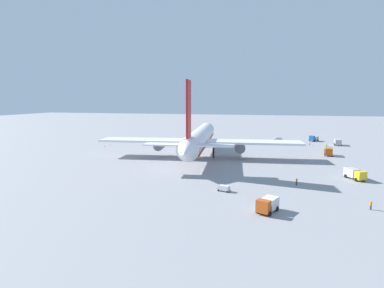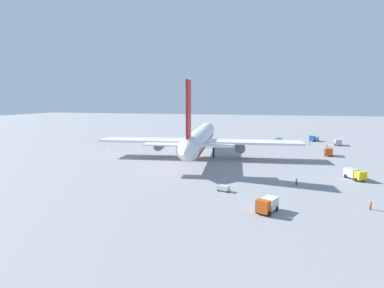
# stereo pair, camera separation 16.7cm
# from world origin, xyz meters

# --- Properties ---
(ground_plane) EXTENTS (600.00, 600.00, 0.00)m
(ground_plane) POSITION_xyz_m (0.00, 0.00, 0.00)
(ground_plane) COLOR gray
(airliner) EXTENTS (67.86, 69.62, 25.14)m
(airliner) POSITION_xyz_m (-1.36, -0.15, 6.56)
(airliner) COLOR white
(airliner) RESTS_ON ground
(service_truck_0) EXTENTS (5.47, 3.21, 2.77)m
(service_truck_0) POSITION_xyz_m (12.12, -44.68, 1.55)
(service_truck_0) COLOR #BF4C14
(service_truck_0) RESTS_ON ground
(service_truck_1) EXTENTS (5.80, 4.95, 2.75)m
(service_truck_1) POSITION_xyz_m (52.14, -44.67, 1.41)
(service_truck_1) COLOR #194CA5
(service_truck_1) RESTS_ON ground
(service_truck_2) EXTENTS (5.77, 3.05, 2.59)m
(service_truck_2) POSITION_xyz_m (40.54, -53.13, 1.48)
(service_truck_2) COLOR #999EA5
(service_truck_2) RESTS_ON ground
(service_truck_3) EXTENTS (6.16, 4.56, 2.57)m
(service_truck_3) POSITION_xyz_m (-21.85, -45.11, 1.46)
(service_truck_3) COLOR yellow
(service_truck_3) RESTS_ON ground
(service_truck_4) EXTENTS (5.44, 4.13, 2.66)m
(service_truck_4) POSITION_xyz_m (-51.01, -24.00, 1.46)
(service_truck_4) COLOR #BF4C14
(service_truck_4) RESTS_ON ground
(service_van) EXTENTS (2.32, 4.29, 1.97)m
(service_van) POSITION_xyz_m (47.38, -27.89, 1.03)
(service_van) COLOR silver
(service_van) RESTS_ON ground
(baggage_cart_0) EXTENTS (2.24, 3.42, 1.30)m
(baggage_cart_0) POSITION_xyz_m (-40.23, -14.61, 0.72)
(baggage_cart_0) COLOR gray
(baggage_cart_0) RESTS_ON ground
(ground_worker_0) EXTENTS (0.56, 0.56, 1.62)m
(ground_worker_0) POSITION_xyz_m (35.06, -47.78, 0.82)
(ground_worker_0) COLOR #3F3F47
(ground_worker_0) RESTS_ON ground
(ground_worker_1) EXTENTS (0.56, 0.56, 1.66)m
(ground_worker_1) POSITION_xyz_m (-31.18, -30.47, 0.84)
(ground_worker_1) COLOR navy
(ground_worker_1) RESTS_ON ground
(ground_worker_2) EXTENTS (0.56, 0.56, 1.62)m
(ground_worker_2) POSITION_xyz_m (38.04, -41.23, 0.82)
(ground_worker_2) COLOR #3F3F47
(ground_worker_2) RESTS_ON ground
(ground_worker_3) EXTENTS (0.50, 0.50, 1.61)m
(ground_worker_3) POSITION_xyz_m (21.23, -44.70, 0.81)
(ground_worker_3) COLOR #3F3F47
(ground_worker_3) RESTS_ON ground
(ground_worker_4) EXTENTS (0.57, 0.57, 1.66)m
(ground_worker_4) POSITION_xyz_m (-45.09, -42.35, 0.84)
(ground_worker_4) COLOR #3F3F47
(ground_worker_4) RESTS_ON ground
(traffic_cone_1) EXTENTS (0.36, 0.36, 0.55)m
(traffic_cone_1) POSITION_xyz_m (11.80, 44.42, 0.28)
(traffic_cone_1) COLOR orange
(traffic_cone_1) RESTS_ON ground
(traffic_cone_2) EXTENTS (0.36, 0.36, 0.55)m
(traffic_cone_2) POSITION_xyz_m (15.97, 44.01, 0.28)
(traffic_cone_2) COLOR orange
(traffic_cone_2) RESTS_ON ground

